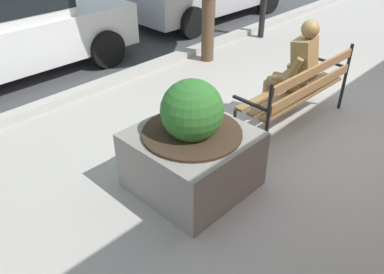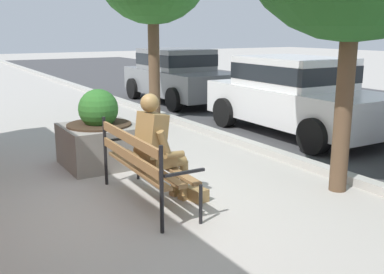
{
  "view_description": "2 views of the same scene",
  "coord_description": "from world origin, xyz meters",
  "px_view_note": "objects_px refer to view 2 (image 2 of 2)",
  "views": [
    {
      "loc": [
        -4.43,
        -2.1,
        2.73
      ],
      "look_at": [
        -2.04,
        0.22,
        0.6
      ],
      "focal_mm": 37.29,
      "sensor_mm": 36.0,
      "label": 1
    },
    {
      "loc": [
        4.56,
        -2.1,
        2.07
      ],
      "look_at": [
        -0.21,
        0.8,
        0.75
      ],
      "focal_mm": 42.05,
      "sensor_mm": 36.0,
      "label": 2
    }
  ],
  "objects_px": {
    "park_bench": "(142,161)",
    "concrete_planter": "(100,137)",
    "bronze_statue_seated": "(162,151)",
    "parked_car_white": "(295,93)",
    "parked_car_grey": "(177,74)"
  },
  "relations": [
    {
      "from": "park_bench",
      "to": "parked_car_white",
      "type": "xyz_separation_m",
      "value": [
        -1.89,
        4.32,
        0.3
      ]
    },
    {
      "from": "park_bench",
      "to": "concrete_planter",
      "type": "xyz_separation_m",
      "value": [
        -1.82,
        0.13,
        -0.09
      ]
    },
    {
      "from": "park_bench",
      "to": "parked_car_white",
      "type": "bearing_deg",
      "value": 113.61
    },
    {
      "from": "concrete_planter",
      "to": "parked_car_grey",
      "type": "bearing_deg",
      "value": 139.76
    },
    {
      "from": "bronze_statue_seated",
      "to": "parked_car_grey",
      "type": "xyz_separation_m",
      "value": [
        -6.9,
        4.11,
        0.17
      ]
    },
    {
      "from": "parked_car_grey",
      "to": "parked_car_white",
      "type": "distance_m",
      "value": 4.89
    },
    {
      "from": "parked_car_white",
      "to": "parked_car_grey",
      "type": "bearing_deg",
      "value": 180.0
    },
    {
      "from": "park_bench",
      "to": "concrete_planter",
      "type": "distance_m",
      "value": 1.83
    },
    {
      "from": "bronze_statue_seated",
      "to": "park_bench",
      "type": "bearing_deg",
      "value": -120.0
    },
    {
      "from": "park_bench",
      "to": "bronze_statue_seated",
      "type": "relative_size",
      "value": 1.33
    },
    {
      "from": "parked_car_grey",
      "to": "parked_car_white",
      "type": "xyz_separation_m",
      "value": [
        4.89,
        0.0,
        0.0
      ]
    },
    {
      "from": "concrete_planter",
      "to": "parked_car_white",
      "type": "xyz_separation_m",
      "value": [
        -0.07,
        4.19,
        0.38
      ]
    },
    {
      "from": "park_bench",
      "to": "parked_car_grey",
      "type": "xyz_separation_m",
      "value": [
        -6.78,
        4.32,
        0.3
      ]
    },
    {
      "from": "concrete_planter",
      "to": "parked_car_white",
      "type": "relative_size",
      "value": 0.29
    },
    {
      "from": "concrete_planter",
      "to": "parked_car_grey",
      "type": "xyz_separation_m",
      "value": [
        -4.96,
        4.19,
        0.38
      ]
    }
  ]
}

